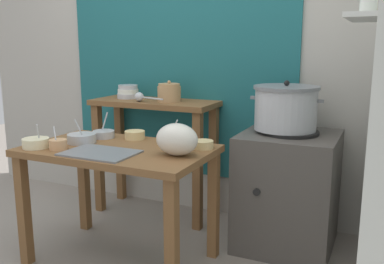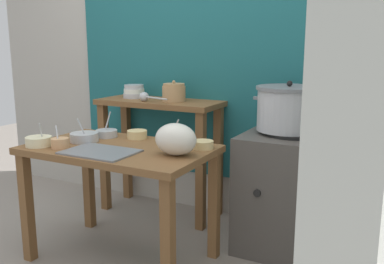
# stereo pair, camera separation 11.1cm
# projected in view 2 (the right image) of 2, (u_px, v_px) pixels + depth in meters

# --- Properties ---
(wall_back) EXTENTS (4.40, 0.12, 2.60)m
(wall_back) POSITION_uv_depth(u_px,v_px,m) (213.00, 46.00, 3.25)
(wall_back) COLOR #B2ADA3
(wall_back) RESTS_ON ground
(prep_table) EXTENTS (1.10, 0.66, 0.72)m
(prep_table) POSITION_uv_depth(u_px,v_px,m) (120.00, 164.00, 2.56)
(prep_table) COLOR brown
(prep_table) RESTS_ON ground
(back_shelf_table) EXTENTS (0.96, 0.40, 0.90)m
(back_shelf_table) POSITION_uv_depth(u_px,v_px,m) (160.00, 129.00, 3.29)
(back_shelf_table) COLOR brown
(back_shelf_table) RESTS_ON ground
(stove_block) EXTENTS (0.60, 0.61, 0.78)m
(stove_block) POSITION_uv_depth(u_px,v_px,m) (290.00, 191.00, 2.76)
(stove_block) COLOR #4C4742
(stove_block) RESTS_ON ground
(steamer_pot) EXTENTS (0.46, 0.42, 0.32)m
(steamer_pot) POSITION_uv_depth(u_px,v_px,m) (289.00, 108.00, 2.68)
(steamer_pot) COLOR #B7BABF
(steamer_pot) RESTS_ON stove_block
(clay_pot) EXTENTS (0.17, 0.17, 0.16)m
(clay_pot) POSITION_uv_depth(u_px,v_px,m) (174.00, 93.00, 3.17)
(clay_pot) COLOR tan
(clay_pot) RESTS_ON back_shelf_table
(bowl_stack_enamel) EXTENTS (0.17, 0.17, 0.10)m
(bowl_stack_enamel) POSITION_uv_depth(u_px,v_px,m) (134.00, 92.00, 3.38)
(bowl_stack_enamel) COLOR #B7BABF
(bowl_stack_enamel) RESTS_ON back_shelf_table
(ladle) EXTENTS (0.27, 0.10, 0.07)m
(ladle) POSITION_uv_depth(u_px,v_px,m) (145.00, 97.00, 3.17)
(ladle) COLOR #B7BABF
(ladle) RESTS_ON back_shelf_table
(serving_tray) EXTENTS (0.40, 0.28, 0.01)m
(serving_tray) POSITION_uv_depth(u_px,v_px,m) (100.00, 152.00, 2.39)
(serving_tray) COLOR slate
(serving_tray) RESTS_ON prep_table
(plastic_bag) EXTENTS (0.24, 0.18, 0.18)m
(plastic_bag) POSITION_uv_depth(u_px,v_px,m) (176.00, 139.00, 2.32)
(plastic_bag) COLOR silver
(plastic_bag) RESTS_ON prep_table
(prep_bowl_0) EXTENTS (0.16, 0.16, 0.15)m
(prep_bowl_0) POSITION_uv_depth(u_px,v_px,m) (172.00, 140.00, 2.60)
(prep_bowl_0) COLOR beige
(prep_bowl_0) RESTS_ON prep_table
(prep_bowl_1) EXTENTS (0.14, 0.14, 0.17)m
(prep_bowl_1) POSITION_uv_depth(u_px,v_px,m) (107.00, 133.00, 2.80)
(prep_bowl_1) COLOR #B7BABF
(prep_bowl_1) RESTS_ON prep_table
(prep_bowl_2) EXTENTS (0.15, 0.15, 0.14)m
(prep_bowl_2) POSITION_uv_depth(u_px,v_px,m) (39.00, 141.00, 2.54)
(prep_bowl_2) COLOR beige
(prep_bowl_2) RESTS_ON prep_table
(prep_bowl_3) EXTENTS (0.13, 0.13, 0.05)m
(prep_bowl_3) POSITION_uv_depth(u_px,v_px,m) (137.00, 134.00, 2.75)
(prep_bowl_3) COLOR #E5C684
(prep_bowl_3) RESTS_ON prep_table
(prep_bowl_4) EXTENTS (0.17, 0.17, 0.15)m
(prep_bowl_4) POSITION_uv_depth(u_px,v_px,m) (84.00, 137.00, 2.66)
(prep_bowl_4) COLOR #B7BABF
(prep_bowl_4) RESTS_ON prep_table
(prep_bowl_5) EXTENTS (0.12, 0.12, 0.05)m
(prep_bowl_5) POSITION_uv_depth(u_px,v_px,m) (203.00, 144.00, 2.48)
(prep_bowl_5) COLOR #E5C684
(prep_bowl_5) RESTS_ON prep_table
(prep_bowl_6) EXTENTS (0.10, 0.10, 0.13)m
(prep_bowl_6) POSITION_uv_depth(u_px,v_px,m) (60.00, 143.00, 2.49)
(prep_bowl_6) COLOR tan
(prep_bowl_6) RESTS_ON prep_table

